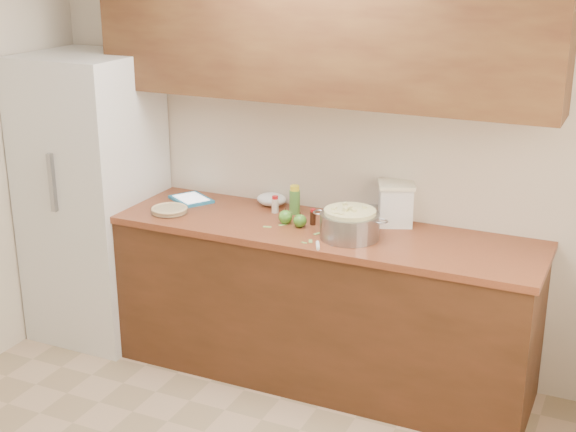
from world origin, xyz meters
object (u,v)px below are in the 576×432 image
at_px(pie, 169,210).
at_px(flour_canister, 396,203).
at_px(colander, 350,224).
at_px(tablet, 191,199).

height_order(pie, flour_canister, flour_canister).
height_order(pie, colander, colander).
distance_m(pie, colander, 1.11).
distance_m(colander, flour_canister, 0.36).
xyz_separation_m(pie, tablet, (-0.01, 0.26, -0.01)).
distance_m(pie, flour_canister, 1.32).
distance_m(flour_canister, tablet, 1.28).
bearing_deg(pie, tablet, 92.34).
bearing_deg(tablet, colander, 21.01).
relative_size(colander, flour_canister, 1.66).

